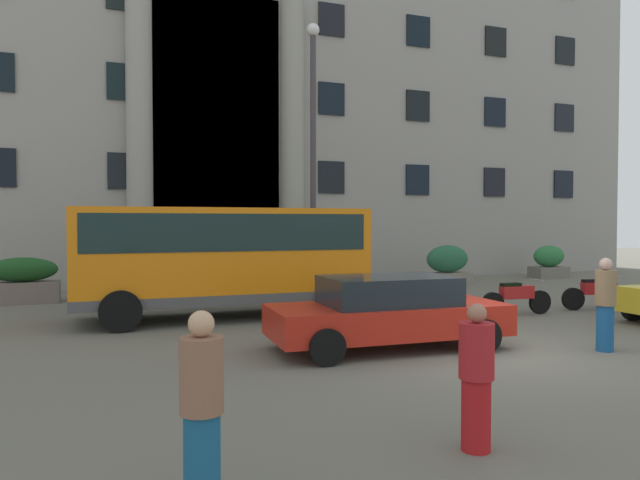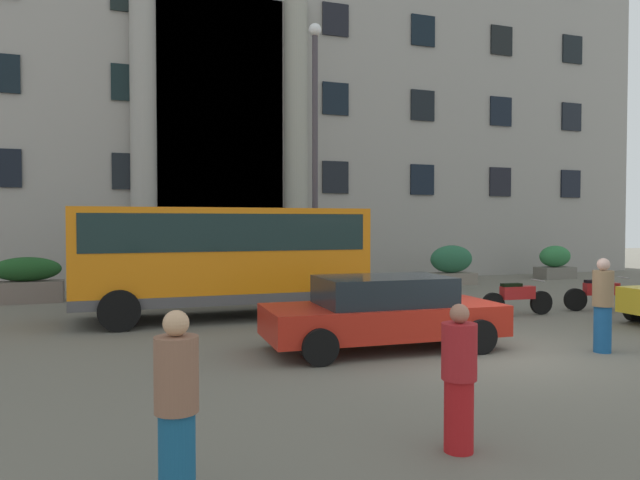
% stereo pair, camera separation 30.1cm
% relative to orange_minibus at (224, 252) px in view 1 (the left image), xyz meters
% --- Properties ---
extents(ground_plane, '(80.00, 64.00, 0.12)m').
position_rel_orange_minibus_xyz_m(ground_plane, '(3.88, -5.50, -1.67)').
color(ground_plane, '#646054').
extents(office_building_facade, '(34.38, 9.70, 18.88)m').
position_rel_orange_minibus_xyz_m(office_building_facade, '(3.87, 11.97, 7.82)').
color(office_building_facade, gray).
rests_on(office_building_facade, ground_plane).
extents(orange_minibus, '(6.95, 2.56, 2.69)m').
position_rel_orange_minibus_xyz_m(orange_minibus, '(0.00, 0.00, 0.00)').
color(orange_minibus, orange).
rests_on(orange_minibus, ground_plane).
extents(bus_stop_sign, '(0.44, 0.08, 2.77)m').
position_rel_orange_minibus_xyz_m(bus_stop_sign, '(4.47, 2.17, 0.09)').
color(bus_stop_sign, olive).
rests_on(bus_stop_sign, ground_plane).
extents(hedge_planter_entrance_left, '(1.84, 0.77, 1.49)m').
position_rel_orange_minibus_xyz_m(hedge_planter_entrance_left, '(9.45, 4.66, -0.89)').
color(hedge_planter_entrance_left, gray).
rests_on(hedge_planter_entrance_left, ground_plane).
extents(hedge_planter_entrance_right, '(1.73, 0.89, 1.30)m').
position_rel_orange_minibus_xyz_m(hedge_planter_entrance_right, '(3.28, 5.25, -0.98)').
color(hedge_planter_entrance_right, slate).
rests_on(hedge_planter_entrance_right, ground_plane).
extents(hedge_planter_east, '(1.97, 0.78, 1.34)m').
position_rel_orange_minibus_xyz_m(hedge_planter_east, '(-4.94, 4.60, -0.97)').
color(hedge_planter_east, '#70635A').
rests_on(hedge_planter_east, ground_plane).
extents(hedge_planter_far_east, '(1.66, 0.80, 1.43)m').
position_rel_orange_minibus_xyz_m(hedge_planter_far_east, '(0.11, 5.02, -0.92)').
color(hedge_planter_far_east, slate).
rests_on(hedge_planter_far_east, ground_plane).
extents(hedge_planter_far_west, '(1.56, 0.84, 1.38)m').
position_rel_orange_minibus_xyz_m(hedge_planter_far_west, '(14.93, 5.38, -0.95)').
color(hedge_planter_far_west, '#6A645B').
rests_on(hedge_planter_far_west, ground_plane).
extents(parked_sedan_far, '(4.46, 2.09, 1.35)m').
position_rel_orange_minibus_xyz_m(parked_sedan_far, '(2.13, -4.56, -0.92)').
color(parked_sedan_far, red).
rests_on(parked_sedan_far, ground_plane).
extents(motorcycle_near_kerb, '(1.98, 0.76, 0.89)m').
position_rel_orange_minibus_xyz_m(motorcycle_near_kerb, '(9.63, -2.24, -1.15)').
color(motorcycle_near_kerb, black).
rests_on(motorcycle_near_kerb, ground_plane).
extents(scooter_by_planter, '(1.99, 0.55, 0.89)m').
position_rel_orange_minibus_xyz_m(scooter_by_planter, '(6.98, -2.18, -1.15)').
color(scooter_by_planter, black).
rests_on(scooter_by_planter, ground_plane).
extents(motorcycle_far_end, '(2.05, 0.79, 0.89)m').
position_rel_orange_minibus_xyz_m(motorcycle_far_end, '(3.26, -2.15, -1.15)').
color(motorcycle_far_end, black).
rests_on(motorcycle_far_end, ground_plane).
extents(pedestrian_child_trailing, '(0.36, 0.36, 1.63)m').
position_rel_orange_minibus_xyz_m(pedestrian_child_trailing, '(-2.09, -9.44, -0.79)').
color(pedestrian_child_trailing, '#18557F').
rests_on(pedestrian_child_trailing, ground_plane).
extents(pedestrian_man_red_shirt, '(0.36, 0.36, 1.70)m').
position_rel_orange_minibus_xyz_m(pedestrian_man_red_shirt, '(5.75, -6.13, -0.75)').
color(pedestrian_man_red_shirt, '#19508A').
rests_on(pedestrian_man_red_shirt, ground_plane).
extents(pedestrian_man_crossing, '(0.36, 0.36, 1.52)m').
position_rel_orange_minibus_xyz_m(pedestrian_man_crossing, '(0.75, -9.18, -0.86)').
color(pedestrian_man_crossing, '#B1171A').
rests_on(pedestrian_man_crossing, ground_plane).
extents(lamppost_plaza_centre, '(0.40, 0.40, 8.56)m').
position_rel_orange_minibus_xyz_m(lamppost_plaza_centre, '(3.46, 3.08, 3.31)').
color(lamppost_plaza_centre, '#3D353C').
rests_on(lamppost_plaza_centre, ground_plane).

